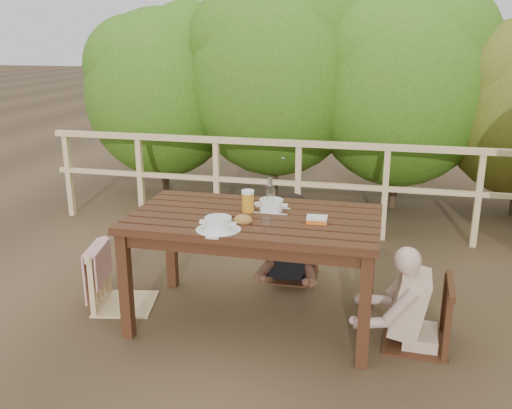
% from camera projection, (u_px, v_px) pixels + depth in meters
% --- Properties ---
extents(ground, '(60.00, 60.00, 0.00)m').
position_uv_depth(ground, '(254.00, 320.00, 4.25)').
color(ground, brown).
rests_on(ground, ground).
extents(table, '(1.77, 0.99, 0.82)m').
position_uv_depth(table, '(254.00, 270.00, 4.13)').
color(table, '#371C0F').
rests_on(table, ground).
extents(chair_left, '(0.55, 0.55, 0.93)m').
position_uv_depth(chair_left, '(122.00, 250.00, 4.36)').
color(chair_left, '#D6B37B').
rests_on(chair_left, ground).
extents(chair_far, '(0.42, 0.42, 0.83)m').
position_uv_depth(chair_far, '(294.00, 233.00, 4.87)').
color(chair_far, '#371C0F').
rests_on(chair_far, ground).
extents(chair_right, '(0.47, 0.47, 0.91)m').
position_uv_depth(chair_right, '(420.00, 283.00, 3.81)').
color(chair_right, '#371C0F').
rests_on(chair_right, ground).
extents(woman, '(0.51, 0.62, 1.23)m').
position_uv_depth(woman, '(295.00, 211.00, 4.83)').
color(woman, black).
rests_on(woman, ground).
extents(diner_right, '(0.59, 0.49, 1.16)m').
position_uv_depth(diner_right, '(426.00, 267.00, 3.77)').
color(diner_right, tan).
rests_on(diner_right, ground).
extents(railing, '(5.60, 0.10, 1.01)m').
position_uv_depth(railing, '(298.00, 188.00, 5.96)').
color(railing, '#D6B37B').
rests_on(railing, ground).
extents(hedge_row, '(6.60, 1.60, 3.80)m').
position_uv_depth(hedge_row, '(351.00, 48.00, 6.58)').
color(hedge_row, '#345D14').
rests_on(hedge_row, ground).
extents(soup_near, '(0.30, 0.30, 0.10)m').
position_uv_depth(soup_near, '(218.00, 224.00, 3.71)').
color(soup_near, white).
rests_on(soup_near, table).
extents(soup_far, '(0.29, 0.29, 0.10)m').
position_uv_depth(soup_far, '(271.00, 206.00, 4.11)').
color(soup_far, white).
rests_on(soup_far, table).
extents(bread_roll, '(0.13, 0.10, 0.08)m').
position_uv_depth(bread_roll, '(243.00, 220.00, 3.84)').
color(bread_roll, '#995A26').
rests_on(bread_roll, table).
extents(beer_glass, '(0.09, 0.09, 0.18)m').
position_uv_depth(beer_glass, '(248.00, 202.00, 4.07)').
color(beer_glass, '#C58A24').
rests_on(beer_glass, table).
extents(bottle, '(0.07, 0.07, 0.27)m').
position_uv_depth(bottle, '(270.00, 196.00, 4.05)').
color(bottle, white).
rests_on(bottle, table).
extents(tumbler, '(0.07, 0.07, 0.08)m').
position_uv_depth(tumbler, '(267.00, 223.00, 3.77)').
color(tumbler, white).
rests_on(tumbler, table).
extents(butter_tub, '(0.15, 0.11, 0.06)m').
position_uv_depth(butter_tub, '(317.00, 221.00, 3.85)').
color(butter_tub, white).
rests_on(butter_tub, table).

